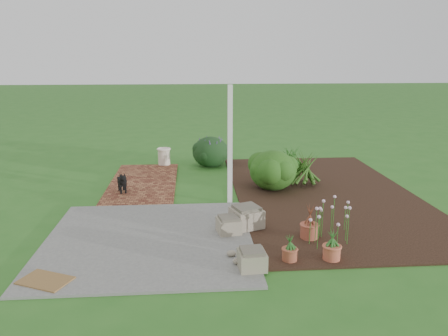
{
  "coord_description": "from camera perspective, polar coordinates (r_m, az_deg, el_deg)",
  "views": [
    {
      "loc": [
        -0.49,
        -8.73,
        3.07
      ],
      "look_at": [
        0.2,
        0.4,
        0.7
      ],
      "focal_mm": 35.0,
      "sensor_mm": 36.0,
      "label": 1
    }
  ],
  "objects": [
    {
      "name": "ground",
      "position": [
        9.27,
        -1.05,
        -4.84
      ],
      "size": [
        80.0,
        80.0,
        0.0
      ],
      "primitive_type": "plane",
      "color": "#2D6921",
      "rests_on": "ground"
    },
    {
      "name": "terracotta_pot_small_right",
      "position": [
        6.86,
        8.57,
        -11.08
      ],
      "size": [
        0.26,
        0.26,
        0.19
      ],
      "primitive_type": "cylinder",
      "rotation": [
        0.0,
        0.0,
        0.14
      ],
      "color": "#964B33",
      "rests_on": "garden_bed"
    },
    {
      "name": "evergreen_shrub",
      "position": [
        10.23,
        6.42,
        -0.15
      ],
      "size": [
        1.11,
        1.11,
        0.93
      ],
      "primitive_type": "ellipsoid",
      "rotation": [
        0.0,
        0.0,
        0.01
      ],
      "color": "#0D3A10",
      "rests_on": "garden_bed"
    },
    {
      "name": "coir_doormat",
      "position": [
        6.71,
        -22.31,
        -13.42
      ],
      "size": [
        0.81,
        0.69,
        0.02
      ],
      "primitive_type": "cube",
      "rotation": [
        0.0,
        0.0,
        -0.43
      ],
      "color": "brown",
      "rests_on": "concrete_patio"
    },
    {
      "name": "stone_trough_far",
      "position": [
        7.74,
        0.62,
        -7.52
      ],
      "size": [
        0.45,
        0.45,
        0.26
      ],
      "primitive_type": "cube",
      "rotation": [
        0.0,
        0.0,
        0.18
      ],
      "color": "#766659",
      "rests_on": "concrete_patio"
    },
    {
      "name": "terracotta_pot_small_left",
      "position": [
        7.01,
        13.89,
        -10.65
      ],
      "size": [
        0.32,
        0.32,
        0.22
      ],
      "primitive_type": "cylinder",
      "rotation": [
        0.0,
        0.0,
        -0.25
      ],
      "color": "#B7593E",
      "rests_on": "garden_bed"
    },
    {
      "name": "veranda_post",
      "position": [
        9.05,
        0.78,
        2.91
      ],
      "size": [
        0.1,
        0.1,
        2.5
      ],
      "primitive_type": "cube",
      "color": "white",
      "rests_on": "ground"
    },
    {
      "name": "black_dog",
      "position": [
        10.14,
        -13.15,
        -1.7
      ],
      "size": [
        0.26,
        0.5,
        0.44
      ],
      "rotation": [
        0.0,
        0.0,
        0.32
      ],
      "color": "black",
      "rests_on": "brick_path"
    },
    {
      "name": "stone_trough_mid",
      "position": [
        7.99,
        2.97,
        -6.51
      ],
      "size": [
        0.65,
        0.65,
        0.33
      ],
      "primitive_type": "cube",
      "rotation": [
        0.0,
        0.0,
        0.36
      ],
      "color": "gray",
      "rests_on": "concrete_patio"
    },
    {
      "name": "purple_flowering_bush",
      "position": [
        12.38,
        -1.77,
        2.22
      ],
      "size": [
        1.25,
        1.25,
        0.87
      ],
      "primitive_type": "ellipsoid",
      "rotation": [
        0.0,
        0.0,
        0.26
      ],
      "color": "black",
      "rests_on": "ground"
    },
    {
      "name": "agapanthus_clump_back",
      "position": [
        10.64,
        10.34,
        0.38
      ],
      "size": [
        1.42,
        1.42,
        0.97
      ],
      "primitive_type": null,
      "rotation": [
        0.0,
        0.0,
        0.41
      ],
      "color": "#194215",
      "rests_on": "garden_bed"
    },
    {
      "name": "terracotta_pot_bronze",
      "position": [
        7.69,
        11.08,
        -8.07
      ],
      "size": [
        0.33,
        0.33,
        0.25
      ],
      "primitive_type": "cylinder",
      "rotation": [
        0.0,
        0.0,
        0.1
      ],
      "color": "#9F4C36",
      "rests_on": "garden_bed"
    },
    {
      "name": "brick_path",
      "position": [
        10.98,
        -10.48,
        -1.86
      ],
      "size": [
        1.6,
        3.5,
        0.04
      ],
      "primitive_type": "cube",
      "color": "#5A2A1C",
      "rests_on": "ground"
    },
    {
      "name": "garden_bed",
      "position": [
        10.17,
        13.01,
        -3.35
      ],
      "size": [
        4.0,
        7.0,
        0.03
      ],
      "primitive_type": "cube",
      "color": "black",
      "rests_on": "ground"
    },
    {
      "name": "pink_flower_patch",
      "position": [
        7.67,
        13.1,
        -6.55
      ],
      "size": [
        1.2,
        1.2,
        0.67
      ],
      "primitive_type": null,
      "rotation": [
        0.0,
        0.0,
        0.17
      ],
      "color": "#113D0F",
      "rests_on": "garden_bed"
    },
    {
      "name": "agapanthus_clump_front",
      "position": [
        12.04,
        8.78,
        1.61
      ],
      "size": [
        1.14,
        1.14,
        0.77
      ],
      "primitive_type": null,
      "rotation": [
        0.0,
        0.0,
        -0.4
      ],
      "color": "#0C3F15",
      "rests_on": "garden_bed"
    },
    {
      "name": "cream_ceramic_urn",
      "position": [
        12.55,
        -7.83,
        1.48
      ],
      "size": [
        0.41,
        0.41,
        0.46
      ],
      "primitive_type": "cylinder",
      "rotation": [
        0.0,
        0.0,
        0.21
      ],
      "color": "beige",
      "rests_on": "brick_path"
    },
    {
      "name": "concrete_patio",
      "position": [
        7.65,
        -9.77,
        -9.2
      ],
      "size": [
        3.5,
        3.5,
        0.04
      ],
      "primitive_type": "cube",
      "color": "slate",
      "rests_on": "ground"
    },
    {
      "name": "stone_trough_near",
      "position": [
        6.52,
        3.68,
        -11.92
      ],
      "size": [
        0.42,
        0.42,
        0.26
      ],
      "primitive_type": "cube",
      "rotation": [
        0.0,
        0.0,
        0.07
      ],
      "color": "#756D58",
      "rests_on": "concrete_patio"
    }
  ]
}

